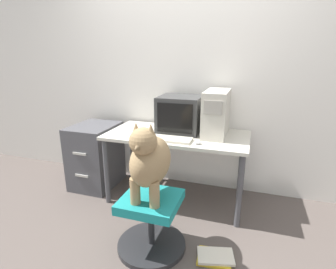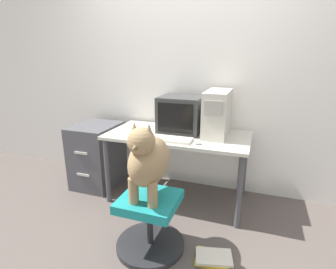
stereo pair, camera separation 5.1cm
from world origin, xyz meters
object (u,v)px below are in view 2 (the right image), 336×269
(keyboard, at_px, (169,139))
(office_chair, at_px, (150,223))
(filing_cabinet, at_px, (98,155))
(book_stack_floor, at_px, (213,258))
(pc_tower, at_px, (217,113))
(crt_monitor, at_px, (181,114))
(dog, at_px, (148,159))

(keyboard, bearing_deg, office_chair, -86.32)
(filing_cabinet, distance_m, book_stack_floor, 1.72)
(pc_tower, bearing_deg, crt_monitor, 176.17)
(filing_cabinet, xyz_separation_m, book_stack_floor, (1.50, -0.78, -0.34))
(office_chair, bearing_deg, pc_tower, 68.80)
(keyboard, xyz_separation_m, office_chair, (0.04, -0.56, -0.51))
(keyboard, xyz_separation_m, filing_cabinet, (-0.96, 0.24, -0.37))
(crt_monitor, height_order, dog, crt_monitor)
(office_chair, bearing_deg, crt_monitor, 91.80)
(filing_cabinet, relative_size, book_stack_floor, 2.38)
(crt_monitor, xyz_separation_m, keyboard, (-0.01, -0.34, -0.17))
(pc_tower, distance_m, dog, 0.96)
(keyboard, relative_size, office_chair, 0.77)
(crt_monitor, distance_m, book_stack_floor, 1.35)
(dog, xyz_separation_m, filing_cabinet, (-1.00, 0.81, -0.39))
(filing_cabinet, bearing_deg, book_stack_floor, -27.38)
(crt_monitor, distance_m, office_chair, 1.12)
(keyboard, relative_size, book_stack_floor, 1.37)
(office_chair, bearing_deg, filing_cabinet, 141.35)
(pc_tower, xyz_separation_m, keyboard, (-0.38, -0.31, -0.20))
(crt_monitor, height_order, pc_tower, pc_tower)
(crt_monitor, relative_size, keyboard, 1.02)
(keyboard, distance_m, filing_cabinet, 1.06)
(crt_monitor, bearing_deg, dog, -88.22)
(office_chair, distance_m, dog, 0.53)
(pc_tower, relative_size, office_chair, 0.91)
(filing_cabinet, bearing_deg, pc_tower, 3.21)
(pc_tower, height_order, book_stack_floor, pc_tower)
(office_chair, xyz_separation_m, dog, (-0.00, -0.01, 0.53))
(crt_monitor, xyz_separation_m, book_stack_floor, (0.53, -0.88, -0.87))
(office_chair, bearing_deg, keyboard, 93.68)
(office_chair, xyz_separation_m, filing_cabinet, (-1.00, 0.80, 0.14))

